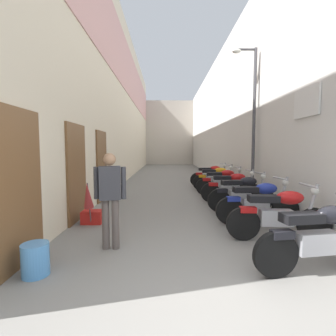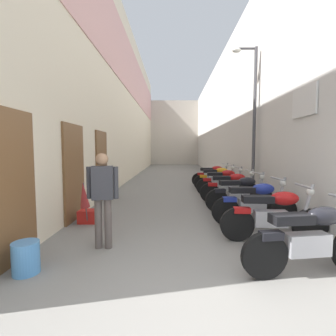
{
  "view_description": "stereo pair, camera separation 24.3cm",
  "coord_description": "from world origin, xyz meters",
  "px_view_note": "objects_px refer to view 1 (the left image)",
  "views": [
    {
      "loc": [
        -0.47,
        -2.15,
        1.63
      ],
      "look_at": [
        -0.37,
        6.22,
        0.99
      ],
      "focal_mm": 26.26,
      "sensor_mm": 36.0,
      "label": 1
    },
    {
      "loc": [
        -0.22,
        -2.15,
        1.63
      ],
      "look_at": [
        -0.37,
        6.22,
        0.99
      ],
      "focal_mm": 26.26,
      "sensor_mm": 36.0,
      "label": 2
    }
  ],
  "objects_px": {
    "pedestrian_by_doorway": "(110,194)",
    "umbrella_leaning": "(88,195)",
    "motorcycle_sixth": "(222,181)",
    "motorcycle_eighth": "(211,175)",
    "street_lamp": "(251,113)",
    "motorcycle_second": "(279,213)",
    "motorcycle_nearest": "(321,236)",
    "water_jug_near_door": "(35,259)",
    "plastic_crate": "(93,217)",
    "motorcycle_third": "(258,201)",
    "motorcycle_fourth": "(242,192)",
    "motorcycle_fifth": "(232,186)",
    "motorcycle_seventh": "(216,178)"
  },
  "relations": [
    {
      "from": "motorcycle_fourth",
      "to": "motorcycle_fifth",
      "type": "bearing_deg",
      "value": 90.0
    },
    {
      "from": "motorcycle_fourth",
      "to": "umbrella_leaning",
      "type": "distance_m",
      "value": 3.88
    },
    {
      "from": "pedestrian_by_doorway",
      "to": "street_lamp",
      "type": "relative_size",
      "value": 0.33
    },
    {
      "from": "pedestrian_by_doorway",
      "to": "plastic_crate",
      "type": "distance_m",
      "value": 1.76
    },
    {
      "from": "motorcycle_sixth",
      "to": "water_jug_near_door",
      "type": "relative_size",
      "value": 4.41
    },
    {
      "from": "plastic_crate",
      "to": "street_lamp",
      "type": "distance_m",
      "value": 5.66
    },
    {
      "from": "motorcycle_nearest",
      "to": "motorcycle_sixth",
      "type": "distance_m",
      "value": 5.51
    },
    {
      "from": "motorcycle_second",
      "to": "motorcycle_sixth",
      "type": "distance_m",
      "value": 4.35
    },
    {
      "from": "motorcycle_second",
      "to": "pedestrian_by_doorway",
      "type": "relative_size",
      "value": 1.18
    },
    {
      "from": "motorcycle_fourth",
      "to": "umbrella_leaning",
      "type": "bearing_deg",
      "value": -159.31
    },
    {
      "from": "motorcycle_third",
      "to": "water_jug_near_door",
      "type": "relative_size",
      "value": 4.41
    },
    {
      "from": "motorcycle_nearest",
      "to": "pedestrian_by_doorway",
      "type": "relative_size",
      "value": 1.17
    },
    {
      "from": "motorcycle_third",
      "to": "water_jug_near_door",
      "type": "xyz_separation_m",
      "value": [
        -3.71,
        -2.16,
        -0.29
      ]
    },
    {
      "from": "motorcycle_sixth",
      "to": "motorcycle_eighth",
      "type": "height_order",
      "value": "same"
    },
    {
      "from": "motorcycle_fourth",
      "to": "plastic_crate",
      "type": "xyz_separation_m",
      "value": [
        -3.63,
        -1.06,
        -0.36
      ]
    },
    {
      "from": "motorcycle_eighth",
      "to": "street_lamp",
      "type": "height_order",
      "value": "street_lamp"
    },
    {
      "from": "pedestrian_by_doorway",
      "to": "umbrella_leaning",
      "type": "bearing_deg",
      "value": 122.92
    },
    {
      "from": "motorcycle_third",
      "to": "motorcycle_eighth",
      "type": "height_order",
      "value": "same"
    },
    {
      "from": "street_lamp",
      "to": "motorcycle_second",
      "type": "bearing_deg",
      "value": -101.07
    },
    {
      "from": "pedestrian_by_doorway",
      "to": "umbrella_leaning",
      "type": "height_order",
      "value": "pedestrian_by_doorway"
    },
    {
      "from": "water_jug_near_door",
      "to": "street_lamp",
      "type": "distance_m",
      "value": 6.97
    },
    {
      "from": "motorcycle_second",
      "to": "motorcycle_third",
      "type": "height_order",
      "value": "same"
    },
    {
      "from": "motorcycle_nearest",
      "to": "motorcycle_sixth",
      "type": "height_order",
      "value": "same"
    },
    {
      "from": "umbrella_leaning",
      "to": "motorcycle_sixth",
      "type": "bearing_deg",
      "value": 44.58
    },
    {
      "from": "motorcycle_fourth",
      "to": "motorcycle_seventh",
      "type": "bearing_deg",
      "value": 90.0
    },
    {
      "from": "umbrella_leaning",
      "to": "motorcycle_nearest",
      "type": "bearing_deg",
      "value": -28.1
    },
    {
      "from": "pedestrian_by_doorway",
      "to": "plastic_crate",
      "type": "relative_size",
      "value": 3.57
    },
    {
      "from": "water_jug_near_door",
      "to": "motorcycle_eighth",
      "type": "bearing_deg",
      "value": 64.03
    },
    {
      "from": "motorcycle_seventh",
      "to": "motorcycle_sixth",
      "type": "bearing_deg",
      "value": -90.0
    },
    {
      "from": "motorcycle_nearest",
      "to": "motorcycle_fifth",
      "type": "height_order",
      "value": "same"
    },
    {
      "from": "motorcycle_eighth",
      "to": "umbrella_leaning",
      "type": "relative_size",
      "value": 1.92
    },
    {
      "from": "motorcycle_second",
      "to": "motorcycle_seventh",
      "type": "distance_m",
      "value": 5.45
    },
    {
      "from": "motorcycle_eighth",
      "to": "street_lamp",
      "type": "bearing_deg",
      "value": -76.22
    },
    {
      "from": "motorcycle_nearest",
      "to": "motorcycle_fifth",
      "type": "xyz_separation_m",
      "value": [
        0.0,
        4.3,
        0.0
      ]
    },
    {
      "from": "motorcycle_fourth",
      "to": "water_jug_near_door",
      "type": "distance_m",
      "value": 4.98
    },
    {
      "from": "motorcycle_nearest",
      "to": "motorcycle_eighth",
      "type": "bearing_deg",
      "value": 90.0
    },
    {
      "from": "motorcycle_third",
      "to": "street_lamp",
      "type": "distance_m",
      "value": 3.52
    },
    {
      "from": "motorcycle_second",
      "to": "street_lamp",
      "type": "bearing_deg",
      "value": 78.93
    },
    {
      "from": "umbrella_leaning",
      "to": "motorcycle_fifth",
      "type": "bearing_deg",
      "value": 33.07
    },
    {
      "from": "motorcycle_fourth",
      "to": "water_jug_near_door",
      "type": "bearing_deg",
      "value": -138.22
    },
    {
      "from": "umbrella_leaning",
      "to": "water_jug_near_door",
      "type": "bearing_deg",
      "value": -92.33
    },
    {
      "from": "motorcycle_fifth",
      "to": "motorcycle_eighth",
      "type": "bearing_deg",
      "value": 90.0
    },
    {
      "from": "motorcycle_fifth",
      "to": "plastic_crate",
      "type": "distance_m",
      "value": 4.19
    },
    {
      "from": "motorcycle_fifth",
      "to": "plastic_crate",
      "type": "xyz_separation_m",
      "value": [
        -3.64,
        -2.05,
        -0.36
      ]
    },
    {
      "from": "motorcycle_eighth",
      "to": "motorcycle_fifth",
      "type": "bearing_deg",
      "value": -90.0
    },
    {
      "from": "motorcycle_nearest",
      "to": "motorcycle_third",
      "type": "distance_m",
      "value": 2.15
    },
    {
      "from": "motorcycle_sixth",
      "to": "motorcycle_third",
      "type": "bearing_deg",
      "value": -90.0
    },
    {
      "from": "motorcycle_nearest",
      "to": "motorcycle_sixth",
      "type": "xyz_separation_m",
      "value": [
        0.0,
        5.51,
        0.0
      ]
    },
    {
      "from": "motorcycle_sixth",
      "to": "umbrella_leaning",
      "type": "distance_m",
      "value": 5.1
    },
    {
      "from": "umbrella_leaning",
      "to": "street_lamp",
      "type": "xyz_separation_m",
      "value": [
        4.33,
        2.81,
        2.1
      ]
    }
  ]
}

